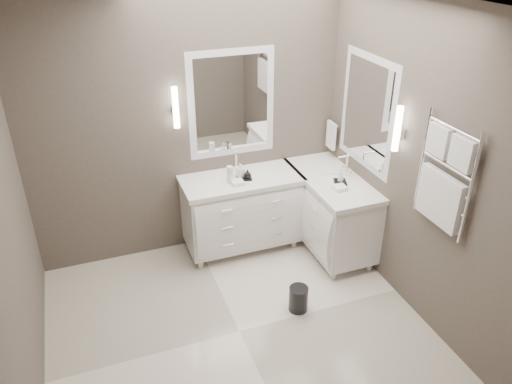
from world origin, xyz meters
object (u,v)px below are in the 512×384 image
object	(u,v)px
towel_ladder	(443,181)
waste_bin	(298,299)
vanity_right	(330,208)
vanity_back	(242,208)

from	to	relation	value
towel_ladder	waste_bin	distance (m)	1.66
towel_ladder	waste_bin	world-z (taller)	towel_ladder
towel_ladder	waste_bin	bearing A→B (deg)	153.15
vanity_right	waste_bin	distance (m)	1.15
vanity_back	towel_ladder	bearing A→B (deg)	-55.90
vanity_back	vanity_right	bearing A→B (deg)	-20.38
vanity_back	waste_bin	distance (m)	1.21
vanity_back	waste_bin	size ratio (longest dim) A/B	5.05
waste_bin	towel_ladder	bearing A→B (deg)	-26.85
vanity_back	waste_bin	xyz separation A→B (m)	(0.15, -1.14, -0.36)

